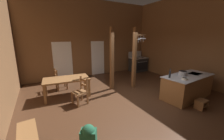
{
  "coord_description": "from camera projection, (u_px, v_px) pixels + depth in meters",
  "views": [
    {
      "loc": [
        -2.88,
        -3.77,
        2.33
      ],
      "look_at": [
        -0.22,
        1.07,
        0.96
      ],
      "focal_mm": 21.81,
      "sensor_mm": 36.0,
      "label": 1
    }
  ],
  "objects": [
    {
      "name": "stockpot_on_counter",
      "position": [
        182.0,
        73.0,
        5.1
      ],
      "size": [
        0.34,
        0.27,
        0.18
      ],
      "color": "#A8AAB2",
      "rests_on": "kitchen_island"
    },
    {
      "name": "stove_range",
      "position": [
        138.0,
        64.0,
        9.3
      ],
      "size": [
        1.18,
        0.87,
        1.32
      ],
      "color": "#262626",
      "rests_on": "ground_plane"
    },
    {
      "name": "glazed_door_back_left",
      "position": [
        63.0,
        61.0,
        7.45
      ],
      "size": [
        1.0,
        0.01,
        2.05
      ],
      "primitive_type": "cube",
      "color": "white",
      "rests_on": "ground_plane"
    },
    {
      "name": "step_stool",
      "position": [
        201.0,
        104.0,
        4.48
      ],
      "size": [
        0.36,
        0.28,
        0.3
      ],
      "color": "brown",
      "rests_on": "ground_plane"
    },
    {
      "name": "backpack",
      "position": [
        89.0,
        137.0,
        2.79
      ],
      "size": [
        0.39,
        0.38,
        0.6
      ],
      "color": "#1E5138",
      "rests_on": "ground_plane"
    },
    {
      "name": "mixing_bowl_on_counter",
      "position": [
        185.0,
        79.0,
        4.63
      ],
      "size": [
        0.19,
        0.19,
        0.07
      ],
      "color": "silver",
      "rests_on": "kitchen_island"
    },
    {
      "name": "support_post_with_pot_rack",
      "position": [
        135.0,
        56.0,
        6.12
      ],
      "size": [
        0.72,
        0.27,
        2.71
      ],
      "color": "brown",
      "rests_on": "ground_plane"
    },
    {
      "name": "kitchen_island",
      "position": [
        187.0,
        86.0,
        5.27
      ],
      "size": [
        2.23,
        1.13,
        0.89
      ],
      "color": "brown",
      "rests_on": "ground_plane"
    },
    {
      "name": "ladderback_chair_by_post",
      "position": [
        60.0,
        80.0,
        6.06
      ],
      "size": [
        0.47,
        0.47,
        0.95
      ],
      "color": "brown",
      "rests_on": "ground_plane"
    },
    {
      "name": "bottle_tall_on_counter",
      "position": [
        170.0,
        74.0,
        4.83
      ],
      "size": [
        0.07,
        0.07,
        0.34
      ],
      "color": "#1E2328",
      "rests_on": "kitchen_island"
    },
    {
      "name": "ground_plane",
      "position": [
        131.0,
        101.0,
        5.13
      ],
      "size": [
        8.32,
        8.74,
        0.1
      ],
      "primitive_type": "cube",
      "color": "#422819"
    },
    {
      "name": "glazed_panel_back_right",
      "position": [
        98.0,
        58.0,
        8.42
      ],
      "size": [
        0.84,
        0.01,
        2.05
      ],
      "primitive_type": "cube",
      "color": "white",
      "rests_on": "ground_plane"
    },
    {
      "name": "support_post_center",
      "position": [
        112.0,
        59.0,
        5.92
      ],
      "size": [
        0.14,
        0.14,
        2.71
      ],
      "color": "brown",
      "rests_on": "ground_plane"
    },
    {
      "name": "wall_right",
      "position": [
        198.0,
        40.0,
        6.39
      ],
      "size": [
        0.14,
        8.74,
        4.36
      ],
      "primitive_type": "cube",
      "color": "brown",
      "rests_on": "ground_plane"
    },
    {
      "name": "wall_back",
      "position": [
        91.0,
        39.0,
        8.03
      ],
      "size": [
        8.32,
        0.14,
        4.36
      ],
      "primitive_type": "cube",
      "color": "brown",
      "rests_on": "ground_plane"
    },
    {
      "name": "dining_table",
      "position": [
        67.0,
        80.0,
        5.32
      ],
      "size": [
        1.78,
        1.05,
        0.74
      ],
      "color": "brown",
      "rests_on": "ground_plane"
    },
    {
      "name": "ladderback_chair_near_window",
      "position": [
        81.0,
        91.0,
        4.77
      ],
      "size": [
        0.54,
        0.54,
        0.95
      ],
      "color": "brown",
      "rests_on": "ground_plane"
    }
  ]
}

